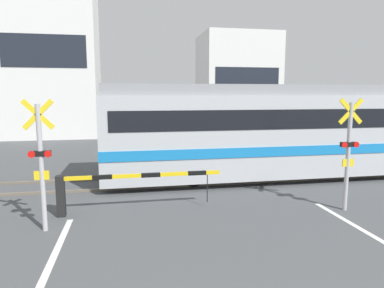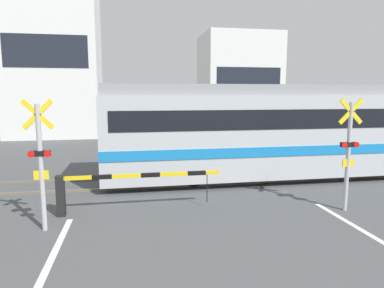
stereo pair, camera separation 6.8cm
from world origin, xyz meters
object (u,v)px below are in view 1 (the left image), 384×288
object	(u,v)px
commuter_train	(317,128)
crossing_signal_right	(348,150)
crossing_barrier_far	(226,146)
pedestrian	(182,136)
crossing_barrier_near	(108,185)
crossing_signal_left	(41,160)

from	to	relation	value
commuter_train	crossing_signal_right	size ratio (longest dim) A/B	5.32
crossing_barrier_far	pedestrian	world-z (taller)	pedestrian
crossing_barrier_near	pedestrian	distance (m)	8.95
commuter_train	pedestrian	world-z (taller)	commuter_train
crossing_barrier_near	commuter_train	bearing A→B (deg)	20.92
crossing_signal_left	crossing_signal_right	world-z (taller)	same
crossing_barrier_near	crossing_signal_right	world-z (taller)	crossing_signal_right
crossing_barrier_near	pedestrian	xyz separation A→B (m)	(3.25, 8.33, 0.20)
pedestrian	commuter_train	bearing A→B (deg)	-51.64
crossing_signal_right	crossing_barrier_near	bearing A→B (deg)	171.75
commuter_train	crossing_signal_right	world-z (taller)	commuter_train
commuter_train	crossing_barrier_near	bearing A→B (deg)	-159.08
commuter_train	crossing_barrier_near	distance (m)	8.16
crossing_barrier_far	crossing_signal_right	distance (m)	6.86
crossing_barrier_near	crossing_barrier_far	xyz separation A→B (m)	(4.85, 5.77, 0.00)
crossing_signal_left	pedestrian	size ratio (longest dim) A/B	1.78
commuter_train	crossing_signal_left	bearing A→B (deg)	-156.98
crossing_signal_left	crossing_signal_right	bearing A→B (deg)	0.00
crossing_barrier_near	crossing_signal_left	distance (m)	1.85
commuter_train	crossing_signal_left	size ratio (longest dim) A/B	5.32
crossing_barrier_far	crossing_signal_right	xyz separation A→B (m)	(1.36, -6.67, 0.87)
crossing_barrier_far	crossing_signal_right	bearing A→B (deg)	-78.47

